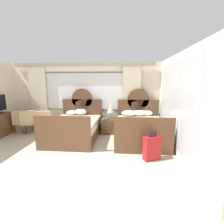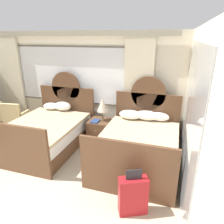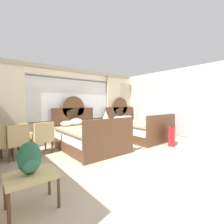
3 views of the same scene
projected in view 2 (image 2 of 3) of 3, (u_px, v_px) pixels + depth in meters
name	position (u px, v px, depth m)	size (l,w,h in m)	color
wall_back_window	(71.00, 80.00, 5.77)	(6.14, 0.22, 2.70)	beige
wall_right_mirror	(192.00, 126.00, 2.96)	(0.08, 4.40, 2.70)	beige
bed_near_window	(47.00, 132.00, 5.03)	(1.60, 2.21, 1.67)	brown
bed_near_mirror	(139.00, 145.00, 4.40)	(1.60, 2.21, 1.67)	brown
nightstand_between_beds	(100.00, 131.00, 5.31)	(0.54, 0.57, 0.56)	brown
table_lamp_on_nightstand	(103.00, 105.00, 5.10)	(0.27, 0.27, 0.58)	brown
book_on_nightstand	(95.00, 121.00, 5.14)	(0.18, 0.26, 0.03)	navy
armchair_by_window_left	(15.00, 116.00, 5.68)	(0.60, 0.60, 0.90)	tan
suitcase_on_floor	(133.00, 195.00, 3.10)	(0.47, 0.35, 0.77)	maroon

